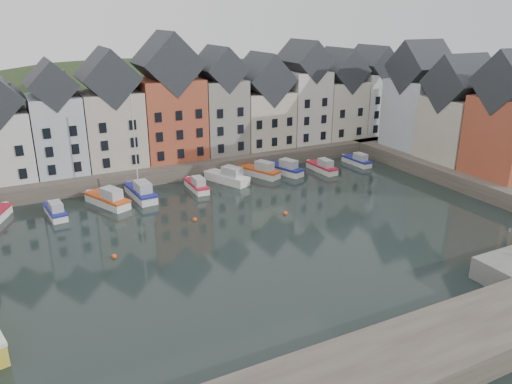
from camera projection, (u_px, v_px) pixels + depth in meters
ground at (259, 241)px, 50.92m from camera, size 260.00×260.00×0.00m
far_quay at (168, 160)px, 75.72m from camera, size 90.00×16.00×2.00m
right_quay at (486, 174)px, 68.97m from camera, size 14.00×54.00×2.00m
hillside at (135, 216)px, 103.92m from camera, size 153.60×70.40×64.00m
far_terrace at (191, 108)px, 72.76m from camera, size 72.37×8.16×17.78m
right_terrace at (460, 112)px, 70.12m from camera, size 8.30×24.25×16.36m
mooring_buoys at (203, 228)px, 53.62m from camera, size 20.50×5.50×0.50m
boat_b at (56, 211)px, 56.95m from camera, size 2.22×5.60×2.10m
boat_c at (108, 200)px, 60.06m from camera, size 4.59×7.04×2.59m
boat_d at (141, 192)px, 62.39m from camera, size 2.68×7.03×13.16m
boat_e at (197, 185)px, 65.43m from camera, size 1.79×5.56×2.13m
boat_f at (228, 177)px, 68.24m from camera, size 4.71×7.09×2.62m
boat_g at (260, 171)px, 71.04m from camera, size 4.39×6.76×2.49m
boat_h at (285, 169)px, 72.14m from camera, size 3.89×6.62×2.43m
boat_i at (322, 167)px, 73.11m from camera, size 2.04×5.83×2.21m
boat_j at (357, 161)px, 76.49m from camera, size 1.93×5.48×2.08m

